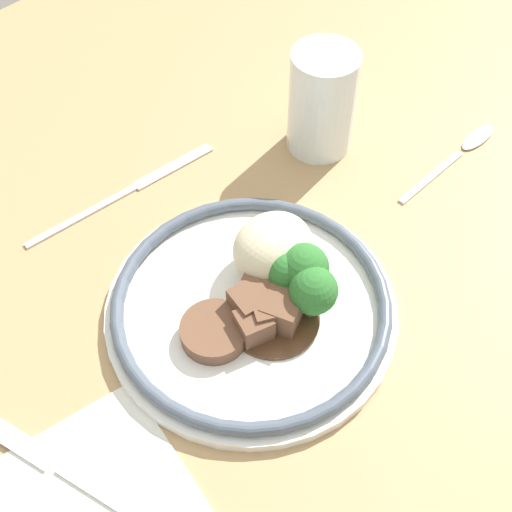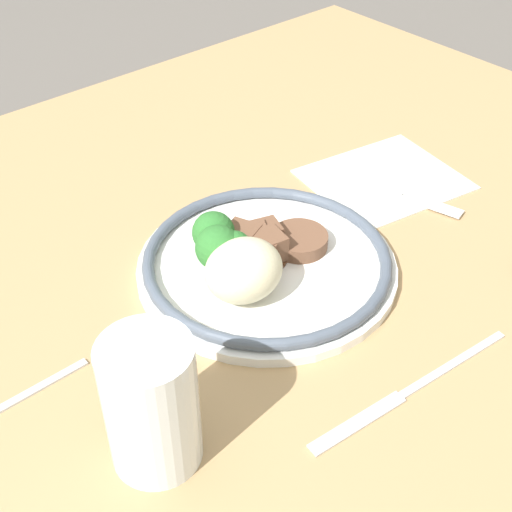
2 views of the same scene
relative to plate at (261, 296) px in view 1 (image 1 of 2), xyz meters
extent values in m
plane|color=#5B5651|center=(0.02, 0.04, -0.06)|extent=(8.00, 8.00, 0.00)
cube|color=tan|center=(0.02, 0.04, -0.04)|extent=(1.24, 1.04, 0.04)
cylinder|color=white|center=(-0.01, 0.00, -0.01)|extent=(0.26, 0.26, 0.01)
torus|color=#4C5666|center=(-0.01, 0.00, 0.00)|extent=(0.24, 0.24, 0.01)
ellipsoid|color=beige|center=(0.04, 0.02, 0.02)|extent=(0.08, 0.07, 0.06)
cylinder|color=brown|center=(-0.05, 0.00, 0.00)|extent=(0.06, 0.06, 0.02)
cylinder|color=#51331E|center=(-0.01, -0.02, -0.01)|extent=(0.08, 0.08, 0.00)
cube|color=brown|center=(0.00, -0.03, 0.01)|extent=(0.04, 0.04, 0.03)
cube|color=brown|center=(-0.01, 0.00, 0.01)|extent=(0.04, 0.04, 0.03)
cube|color=brown|center=(-0.03, -0.02, 0.00)|extent=(0.03, 0.03, 0.03)
cube|color=brown|center=(0.00, 0.00, 0.01)|extent=(0.04, 0.04, 0.03)
cube|color=brown|center=(-0.01, -0.02, 0.01)|extent=(0.04, 0.04, 0.03)
cylinder|color=#5B8E47|center=(0.04, -0.02, 0.00)|extent=(0.02, 0.02, 0.02)
sphere|color=#2D702D|center=(0.04, -0.02, 0.02)|extent=(0.04, 0.04, 0.04)
cylinder|color=#5B8E47|center=(0.03, -0.04, 0.00)|extent=(0.01, 0.01, 0.02)
sphere|color=#2D702D|center=(0.03, -0.04, 0.02)|extent=(0.04, 0.04, 0.04)
cylinder|color=#5B8E47|center=(0.03, -0.03, 0.00)|extent=(0.01, 0.01, 0.01)
sphere|color=#2D702D|center=(0.03, -0.03, 0.02)|extent=(0.04, 0.04, 0.04)
cylinder|color=#5B8E47|center=(0.02, -0.01, 0.00)|extent=(0.01, 0.01, 0.02)
sphere|color=#2D702D|center=(0.02, -0.01, 0.02)|extent=(0.04, 0.04, 0.04)
cylinder|color=yellow|center=(0.19, 0.11, 0.02)|extent=(0.06, 0.06, 0.09)
cylinder|color=white|center=(0.19, 0.11, 0.04)|extent=(0.07, 0.07, 0.11)
cube|color=silver|center=(-0.20, -0.05, -0.02)|extent=(0.03, 0.11, 0.00)
cube|color=silver|center=(-0.22, 0.04, -0.02)|extent=(0.03, 0.07, 0.00)
cube|color=silver|center=(-0.05, 0.20, -0.02)|extent=(0.13, 0.02, 0.00)
cube|color=silver|center=(0.06, 0.19, -0.02)|extent=(0.09, 0.02, 0.00)
cube|color=silver|center=(0.24, -0.01, -0.02)|extent=(0.10, 0.01, 0.00)
ellipsoid|color=silver|center=(0.32, -0.01, -0.02)|extent=(0.05, 0.02, 0.01)
camera|label=1|loc=(-0.25, -0.25, 0.51)|focal=50.00mm
camera|label=2|loc=(0.35, 0.40, 0.44)|focal=50.00mm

